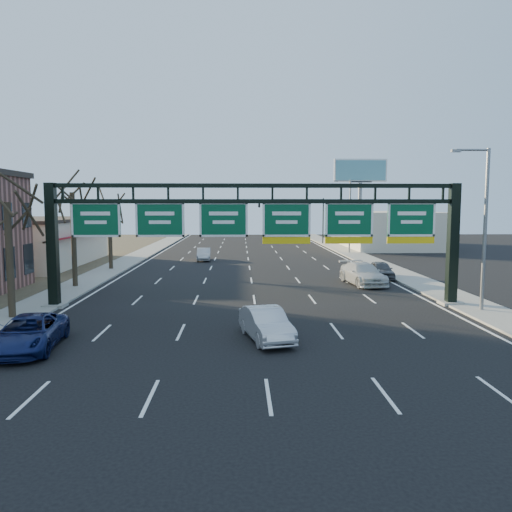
{
  "coord_description": "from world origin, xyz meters",
  "views": [
    {
      "loc": [
        -0.86,
        -21.0,
        5.92
      ],
      "look_at": [
        -0.02,
        5.69,
        3.2
      ],
      "focal_mm": 35.0,
      "sensor_mm": 36.0,
      "label": 1
    }
  ],
  "objects_px": {
    "sign_gantry": "(258,228)",
    "car_white_wagon": "(363,274)",
    "car_blue_suv": "(28,333)",
    "car_silver_sedan": "(266,324)"
  },
  "relations": [
    {
      "from": "sign_gantry",
      "to": "car_white_wagon",
      "type": "height_order",
      "value": "sign_gantry"
    },
    {
      "from": "sign_gantry",
      "to": "car_blue_suv",
      "type": "xyz_separation_m",
      "value": [
        -9.74,
        -8.69,
        -3.93
      ]
    },
    {
      "from": "car_blue_suv",
      "to": "car_white_wagon",
      "type": "height_order",
      "value": "car_white_wagon"
    },
    {
      "from": "car_blue_suv",
      "to": "car_white_wagon",
      "type": "distance_m",
      "value": 24.39
    },
    {
      "from": "sign_gantry",
      "to": "car_silver_sedan",
      "type": "xyz_separation_m",
      "value": [
        0.1,
        -7.47,
        -3.92
      ]
    },
    {
      "from": "car_blue_suv",
      "to": "car_white_wagon",
      "type": "xyz_separation_m",
      "value": [
        17.92,
        16.54,
        0.11
      ]
    },
    {
      "from": "car_blue_suv",
      "to": "car_silver_sedan",
      "type": "distance_m",
      "value": 9.91
    },
    {
      "from": "sign_gantry",
      "to": "car_blue_suv",
      "type": "bearing_deg",
      "value": -138.26
    },
    {
      "from": "car_white_wagon",
      "to": "car_silver_sedan",
      "type": "bearing_deg",
      "value": -126.09
    },
    {
      "from": "sign_gantry",
      "to": "car_blue_suv",
      "type": "distance_m",
      "value": 13.63
    }
  ]
}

